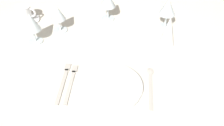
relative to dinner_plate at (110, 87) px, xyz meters
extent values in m
cube|color=silver|center=(-0.01, 0.26, -0.03)|extent=(1.80, 1.10, 0.04)
cube|color=silver|center=(-0.01, 0.81, -0.14)|extent=(1.80, 0.01, 0.18)
cylinder|color=brown|center=(-0.81, 0.71, -0.40)|extent=(0.07, 0.07, 0.70)
cylinder|color=white|center=(0.00, 0.00, 0.00)|extent=(0.24, 0.24, 0.02)
cube|color=beige|center=(-0.15, -0.01, -0.01)|extent=(0.02, 0.18, 0.00)
cube|color=beige|center=(-0.15, 0.09, -0.01)|extent=(0.02, 0.04, 0.00)
cube|color=beige|center=(-0.18, 0.00, -0.01)|extent=(0.02, 0.18, 0.00)
cube|color=beige|center=(-0.18, 0.10, -0.01)|extent=(0.02, 0.04, 0.00)
cube|color=beige|center=(0.15, -0.01, -0.01)|extent=(0.02, 0.19, 0.00)
ellipsoid|color=beige|center=(0.15, 0.10, -0.01)|extent=(0.03, 0.04, 0.01)
cylinder|color=white|center=(-0.46, 0.43, 0.00)|extent=(0.14, 0.14, 0.01)
cylinder|color=white|center=(-0.46, 0.43, 0.04)|extent=(0.07, 0.07, 0.07)
torus|color=white|center=(-0.42, 0.43, 0.04)|extent=(0.05, 0.01, 0.05)
cylinder|color=silver|center=(-0.04, 0.48, -0.01)|extent=(0.07, 0.07, 0.01)
cylinder|color=silver|center=(-0.04, 0.48, 0.03)|extent=(0.01, 0.01, 0.07)
cylinder|color=silver|center=(-0.36, 0.26, -0.01)|extent=(0.07, 0.07, 0.01)
cylinder|color=silver|center=(-0.36, 0.26, 0.03)|extent=(0.01, 0.01, 0.06)
cone|color=silver|center=(-0.36, 0.26, 0.10)|extent=(0.08, 0.08, 0.08)
cylinder|color=silver|center=(0.24, 0.42, -0.01)|extent=(0.07, 0.07, 0.01)
cylinder|color=silver|center=(0.24, 0.42, 0.03)|extent=(0.01, 0.01, 0.07)
cone|color=silver|center=(0.24, 0.42, 0.10)|extent=(0.08, 0.08, 0.07)
cylinder|color=silver|center=(-0.26, 0.36, -0.01)|extent=(0.07, 0.07, 0.01)
cylinder|color=silver|center=(-0.26, 0.36, 0.03)|extent=(0.01, 0.01, 0.06)
cone|color=silver|center=(-0.26, 0.36, 0.09)|extent=(0.07, 0.07, 0.06)
cone|color=white|center=(0.23, 0.29, 0.06)|extent=(0.07, 0.07, 0.15)
camera|label=1|loc=(0.05, -0.65, 0.70)|focal=41.30mm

